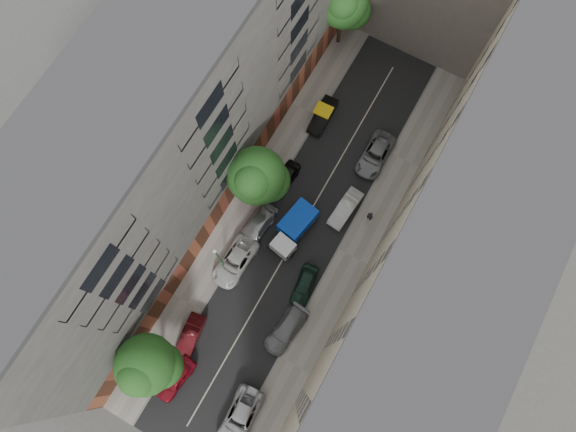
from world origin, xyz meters
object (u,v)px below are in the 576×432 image
Objects in this scene: car_right_4 at (375,155)px; tree_mid at (257,178)px; tarp_truck at (294,229)px; car_left_5 at (323,116)px; car_left_4 at (285,179)px; car_right_0 at (240,418)px; lamp_post at (219,257)px; car_left_0 at (175,379)px; tree_near at (146,367)px; pedestrian at (370,216)px; car_left_2 at (235,261)px; car_left_3 at (255,228)px; car_right_1 at (286,330)px; tree_far at (344,6)px; car_left_1 at (190,336)px; car_right_2 at (304,285)px; car_right_3 at (345,208)px.

tree_mid reaches higher than car_right_4.
tarp_truck reaches higher than car_left_5.
car_right_0 is at bearing -69.46° from car_left_4.
lamp_post reaches higher than car_left_5.
lamp_post is at bearing -113.69° from car_right_4.
tree_near is (-1.70, 0.20, 4.44)m from car_left_0.
pedestrian is at bearing -41.16° from car_left_5.
car_left_2 is at bearing -112.54° from car_right_4.
car_left_2 is 1.04× the size of car_left_3.
lamp_post reaches higher than car_left_0.
car_left_4 is 14.08m from car_right_1.
car_right_1 is at bearing -88.31° from car_right_4.
car_left_0 is at bearing -87.89° from tarp_truck.
car_left_1 is at bearing -85.31° from tree_far.
tarp_truck is 1.03× the size of car_right_0.
tree_far is (-2.70, 21.78, 5.08)m from car_left_3.
tree_far reaches higher than car_left_1.
tree_mid is at bearing 110.53° from car_right_0.
pedestrian is at bearing 54.62° from car_left_1.
car_right_3 is at bearing 82.86° from car_right_2.
car_left_3 is 2.97× the size of pedestrian.
car_left_5 is 21.01m from car_right_1.
pedestrian is (8.73, -7.05, 0.28)m from car_left_5.
car_left_2 is 0.69× the size of tree_near.
tree_near reaches higher than tarp_truck.
car_left_2 is at bearing -83.92° from tree_far.
car_right_2 is 0.95× the size of car_right_3.
car_left_5 is (-3.20, 11.64, -0.62)m from tarp_truck.
car_right_2 is at bearing 58.69° from tree_near.
car_left_4 is (-0.00, 16.80, -0.01)m from car_left_1.
pedestrian is at bearing 50.19° from tarp_truck.
car_right_4 is at bearing 50.27° from tree_mid.
tree_mid is (-8.35, 17.71, 4.84)m from car_right_0.
car_right_3 is at bearing -51.37° from car_left_5.
car_left_4 is at bearing 104.73° from car_right_0.
car_left_1 is 0.50× the size of tree_mid.
car_left_2 is 0.78× the size of lamp_post.
car_left_4 is 2.32× the size of pedestrian.
car_left_2 is 11.37m from car_right_3.
tree_near is (-0.90, -14.60, 4.41)m from car_left_3.
car_left_0 is at bearing -120.28° from car_right_1.
car_right_1 is 1.14× the size of car_right_3.
lamp_post is (-1.52, 10.40, 3.55)m from car_left_0.
car_left_0 is 21.35m from car_right_3.
tree_mid is at bearing 137.61° from car_right_1.
car_right_2 is (-0.51, 4.20, -0.02)m from car_right_1.
tarp_truck reaches higher than pedestrian.
pedestrian is at bearing -53.81° from tree_far.
tarp_truck reaches higher than car_right_1.
tree_mid is at bearing 90.81° from tree_near.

